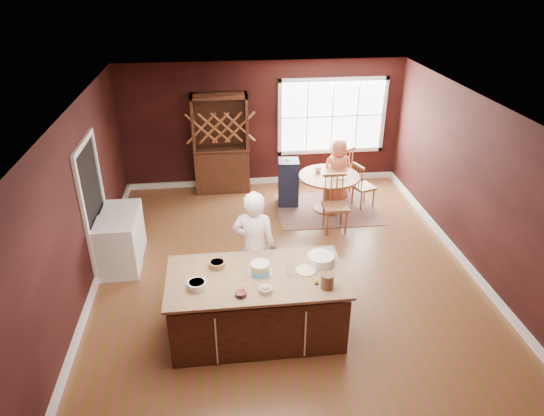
{
  "coord_description": "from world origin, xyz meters",
  "views": [
    {
      "loc": [
        -0.98,
        -6.48,
        4.53
      ],
      "look_at": [
        -0.19,
        0.2,
        1.05
      ],
      "focal_mm": 32.0,
      "sensor_mm": 36.0,
      "label": 1
    }
  ],
  "objects_px": {
    "layer_cake": "(260,268)",
    "hutch": "(221,144)",
    "chair_east": "(364,185)",
    "dining_table": "(329,185)",
    "chair_north": "(340,169)",
    "washer": "(118,248)",
    "toddler": "(289,167)",
    "seated_woman": "(338,170)",
    "chair_south": "(335,204)",
    "kitchen_island": "(257,305)",
    "high_chair": "(288,182)",
    "baker": "(254,248)",
    "dryer": "(124,229)"
  },
  "relations": [
    {
      "from": "toddler",
      "to": "dryer",
      "type": "height_order",
      "value": "toddler"
    },
    {
      "from": "chair_north",
      "to": "high_chair",
      "type": "distance_m",
      "value": 1.25
    },
    {
      "from": "layer_cake",
      "to": "hutch",
      "type": "xyz_separation_m",
      "value": [
        -0.39,
        4.55,
        0.06
      ]
    },
    {
      "from": "layer_cake",
      "to": "toddler",
      "type": "relative_size",
      "value": 1.34
    },
    {
      "from": "chair_east",
      "to": "toddler",
      "type": "height_order",
      "value": "chair_east"
    },
    {
      "from": "dining_table",
      "to": "chair_north",
      "type": "bearing_deg",
      "value": 61.82
    },
    {
      "from": "high_chair",
      "to": "layer_cake",
      "type": "bearing_deg",
      "value": -98.7
    },
    {
      "from": "chair_north",
      "to": "hutch",
      "type": "xyz_separation_m",
      "value": [
        -2.48,
        0.41,
        0.52
      ]
    },
    {
      "from": "chair_north",
      "to": "high_chair",
      "type": "bearing_deg",
      "value": -14.32
    },
    {
      "from": "chair_south",
      "to": "chair_north",
      "type": "bearing_deg",
      "value": 73.85
    },
    {
      "from": "chair_north",
      "to": "washer",
      "type": "relative_size",
      "value": 1.19
    },
    {
      "from": "toddler",
      "to": "washer",
      "type": "bearing_deg",
      "value": -145.35
    },
    {
      "from": "layer_cake",
      "to": "chair_south",
      "type": "relative_size",
      "value": 0.32
    },
    {
      "from": "baker",
      "to": "chair_east",
      "type": "relative_size",
      "value": 1.87
    },
    {
      "from": "high_chair",
      "to": "washer",
      "type": "relative_size",
      "value": 1.12
    },
    {
      "from": "baker",
      "to": "chair_north",
      "type": "bearing_deg",
      "value": -106.29
    },
    {
      "from": "washer",
      "to": "chair_east",
      "type": "bearing_deg",
      "value": 21.97
    },
    {
      "from": "high_chair",
      "to": "hutch",
      "type": "xyz_separation_m",
      "value": [
        -1.31,
        0.84,
        0.55
      ]
    },
    {
      "from": "chair_north",
      "to": "washer",
      "type": "xyz_separation_m",
      "value": [
        -4.21,
        -2.53,
        -0.09
      ]
    },
    {
      "from": "chair_east",
      "to": "dryer",
      "type": "distance_m",
      "value": 4.7
    },
    {
      "from": "high_chair",
      "to": "washer",
      "type": "height_order",
      "value": "high_chair"
    },
    {
      "from": "seated_woman",
      "to": "baker",
      "type": "bearing_deg",
      "value": 54.37
    },
    {
      "from": "baker",
      "to": "seated_woman",
      "type": "height_order",
      "value": "baker"
    },
    {
      "from": "chair_south",
      "to": "seated_woman",
      "type": "xyz_separation_m",
      "value": [
        0.33,
        1.26,
        0.13
      ]
    },
    {
      "from": "kitchen_island",
      "to": "seated_woman",
      "type": "distance_m",
      "value": 4.35
    },
    {
      "from": "seated_woman",
      "to": "dining_table",
      "type": "bearing_deg",
      "value": 53.83
    },
    {
      "from": "chair_north",
      "to": "dryer",
      "type": "height_order",
      "value": "chair_north"
    },
    {
      "from": "chair_south",
      "to": "washer",
      "type": "xyz_separation_m",
      "value": [
        -3.74,
        -0.92,
        -0.09
      ]
    },
    {
      "from": "hutch",
      "to": "washer",
      "type": "distance_m",
      "value": 3.46
    },
    {
      "from": "chair_south",
      "to": "high_chair",
      "type": "bearing_deg",
      "value": 120.97
    },
    {
      "from": "high_chair",
      "to": "toddler",
      "type": "bearing_deg",
      "value": 59.51
    },
    {
      "from": "chair_north",
      "to": "washer",
      "type": "distance_m",
      "value": 4.91
    },
    {
      "from": "seated_woman",
      "to": "toddler",
      "type": "bearing_deg",
      "value": 0.95
    },
    {
      "from": "dining_table",
      "to": "toddler",
      "type": "xyz_separation_m",
      "value": [
        -0.75,
        0.35,
        0.28
      ]
    },
    {
      "from": "chair_south",
      "to": "washer",
      "type": "bearing_deg",
      "value": -165.8
    },
    {
      "from": "chair_east",
      "to": "high_chair",
      "type": "height_order",
      "value": "high_chair"
    },
    {
      "from": "chair_south",
      "to": "baker",
      "type": "bearing_deg",
      "value": -130.93
    },
    {
      "from": "kitchen_island",
      "to": "high_chair",
      "type": "distance_m",
      "value": 3.9
    },
    {
      "from": "baker",
      "to": "chair_south",
      "type": "relative_size",
      "value": 1.64
    },
    {
      "from": "chair_east",
      "to": "dryer",
      "type": "relative_size",
      "value": 1.1
    },
    {
      "from": "dining_table",
      "to": "chair_north",
      "type": "relative_size",
      "value": 1.12
    },
    {
      "from": "layer_cake",
      "to": "chair_east",
      "type": "relative_size",
      "value": 0.37
    },
    {
      "from": "chair_south",
      "to": "hutch",
      "type": "relative_size",
      "value": 0.51
    },
    {
      "from": "chair_south",
      "to": "chair_north",
      "type": "distance_m",
      "value": 1.67
    },
    {
      "from": "dining_table",
      "to": "baker",
      "type": "xyz_separation_m",
      "value": [
        -1.7,
        -2.7,
        0.35
      ]
    },
    {
      "from": "layer_cake",
      "to": "hutch",
      "type": "distance_m",
      "value": 4.57
    },
    {
      "from": "seated_woman",
      "to": "layer_cake",
      "type": "bearing_deg",
      "value": 59.36
    },
    {
      "from": "chair_east",
      "to": "hutch",
      "type": "relative_size",
      "value": 0.45
    },
    {
      "from": "high_chair",
      "to": "dryer",
      "type": "relative_size",
      "value": 1.17
    },
    {
      "from": "chair_east",
      "to": "washer",
      "type": "relative_size",
      "value": 1.06
    }
  ]
}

